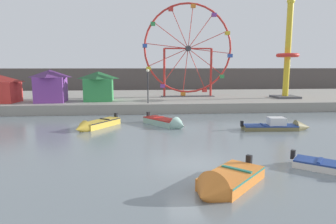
% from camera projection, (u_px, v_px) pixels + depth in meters
% --- Properties ---
extents(ground_plane, '(240.00, 240.00, 0.00)m').
position_uv_depth(ground_plane, '(193.00, 163.00, 14.91)').
color(ground_plane, slate).
extents(quay_promenade, '(110.00, 18.10, 1.02)m').
position_uv_depth(quay_promenade, '(162.00, 99.00, 38.90)').
color(quay_promenade, gray).
rests_on(quay_promenade, ground_plane).
extents(distant_town_skyline, '(140.00, 3.00, 4.40)m').
position_uv_depth(distant_town_skyline, '(156.00, 80.00, 56.88)').
color(distant_town_skyline, '#564C47').
rests_on(distant_town_skyline, ground_plane).
extents(motorboat_seafoam, '(3.64, 4.31, 1.22)m').
position_uv_depth(motorboat_seafoam, '(167.00, 122.00, 24.06)').
color(motorboat_seafoam, '#93BCAD').
rests_on(motorboat_seafoam, ground_plane).
extents(motorboat_olive_wood, '(5.43, 1.55, 1.35)m').
position_uv_depth(motorboat_olive_wood, '(282.00, 126.00, 22.66)').
color(motorboat_olive_wood, olive).
rests_on(motorboat_olive_wood, ground_plane).
extents(motorboat_mustard_yellow, '(3.44, 4.33, 1.13)m').
position_uv_depth(motorboat_mustard_yellow, '(95.00, 125.00, 23.22)').
color(motorboat_mustard_yellow, gold).
rests_on(motorboat_mustard_yellow, ground_plane).
extents(motorboat_orange_hull, '(3.85, 3.93, 1.51)m').
position_uv_depth(motorboat_orange_hull, '(223.00, 183.00, 11.62)').
color(motorboat_orange_hull, orange).
rests_on(motorboat_orange_hull, ground_plane).
extents(ferris_wheel_red_frame, '(11.28, 1.20, 11.51)m').
position_uv_depth(ferris_wheel_red_frame, '(188.00, 50.00, 36.66)').
color(ferris_wheel_red_frame, red).
rests_on(ferris_wheel_red_frame, quay_promenade).
extents(drop_tower_yellow_tower, '(2.80, 2.80, 11.76)m').
position_uv_depth(drop_tower_yellow_tower, '(287.00, 57.00, 35.23)').
color(drop_tower_yellow_tower, gold).
rests_on(drop_tower_yellow_tower, quay_promenade).
extents(carnival_booth_purple_stall, '(3.46, 3.32, 3.46)m').
position_uv_depth(carnival_booth_purple_stall, '(51.00, 85.00, 31.52)').
color(carnival_booth_purple_stall, purple).
rests_on(carnival_booth_purple_stall, quay_promenade).
extents(carnival_booth_green_kiosk, '(3.41, 3.23, 3.25)m').
position_uv_depth(carnival_booth_green_kiosk, '(99.00, 86.00, 32.72)').
color(carnival_booth_green_kiosk, '#33934C').
rests_on(carnival_booth_green_kiosk, quay_promenade).
extents(promenade_lamp_near, '(0.32, 0.32, 3.54)m').
position_uv_depth(promenade_lamp_near, '(148.00, 81.00, 30.44)').
color(promenade_lamp_near, '#2D2D33').
rests_on(promenade_lamp_near, quay_promenade).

